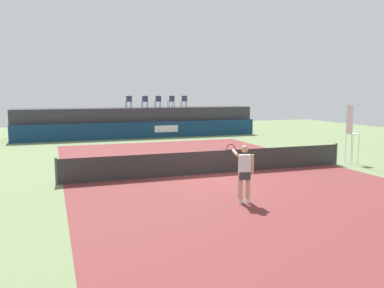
{
  "coord_description": "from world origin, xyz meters",
  "views": [
    {
      "loc": [
        -6.29,
        -15.03,
        3.35
      ],
      "look_at": [
        -0.24,
        2.0,
        1.0
      ],
      "focal_mm": 37.17,
      "sensor_mm": 36.0,
      "label": 1
    }
  ],
  "objects_px": {
    "spectator_chair_left": "(145,101)",
    "net_post_near": "(56,171)",
    "tennis_player": "(244,171)",
    "spectator_chair_far_right": "(184,101)",
    "spectator_chair_far_left": "(129,101)",
    "tennis_ball": "(272,152)",
    "umpire_chair": "(351,130)",
    "spectator_chair_right": "(171,101)",
    "net_post_far": "(336,154)",
    "spectator_chair_center": "(158,101)"
  },
  "relations": [
    {
      "from": "spectator_chair_left",
      "to": "umpire_chair",
      "type": "distance_m",
      "value": 16.42
    },
    {
      "from": "net_post_near",
      "to": "tennis_ball",
      "type": "xyz_separation_m",
      "value": [
        11.43,
        4.11,
        -0.46
      ]
    },
    {
      "from": "spectator_chair_far_left",
      "to": "net_post_near",
      "type": "height_order",
      "value": "spectator_chair_far_left"
    },
    {
      "from": "spectator_chair_center",
      "to": "net_post_far",
      "type": "height_order",
      "value": "spectator_chair_center"
    },
    {
      "from": "spectator_chair_right",
      "to": "tennis_ball",
      "type": "distance_m",
      "value": 11.5
    },
    {
      "from": "spectator_chair_left",
      "to": "spectator_chair_right",
      "type": "xyz_separation_m",
      "value": [
        2.1,
        -0.07,
        0.0
      ]
    },
    {
      "from": "umpire_chair",
      "to": "tennis_ball",
      "type": "height_order",
      "value": "umpire_chair"
    },
    {
      "from": "spectator_chair_right",
      "to": "net_post_near",
      "type": "relative_size",
      "value": 0.89
    },
    {
      "from": "spectator_chair_left",
      "to": "net_post_near",
      "type": "distance_m",
      "value": 16.65
    },
    {
      "from": "spectator_chair_left",
      "to": "net_post_near",
      "type": "relative_size",
      "value": 0.89
    },
    {
      "from": "spectator_chair_left",
      "to": "tennis_player",
      "type": "xyz_separation_m",
      "value": [
        -1.36,
        -19.4,
        -1.73
      ]
    },
    {
      "from": "spectator_chair_far_left",
      "to": "umpire_chair",
      "type": "height_order",
      "value": "spectator_chair_far_left"
    },
    {
      "from": "tennis_ball",
      "to": "spectator_chair_far_right",
      "type": "bearing_deg",
      "value": 96.91
    },
    {
      "from": "spectator_chair_far_right",
      "to": "umpire_chair",
      "type": "distance_m",
      "value": 15.8
    },
    {
      "from": "spectator_chair_left",
      "to": "tennis_player",
      "type": "bearing_deg",
      "value": -94.0
    },
    {
      "from": "spectator_chair_far_right",
      "to": "tennis_player",
      "type": "distance_m",
      "value": 20.41
    },
    {
      "from": "spectator_chair_far_left",
      "to": "spectator_chair_right",
      "type": "relative_size",
      "value": 1.0
    },
    {
      "from": "spectator_chair_far_right",
      "to": "net_post_far",
      "type": "bearing_deg",
      "value": -81.37
    },
    {
      "from": "spectator_chair_center",
      "to": "spectator_chair_left",
      "type": "bearing_deg",
      "value": -176.61
    },
    {
      "from": "tennis_ball",
      "to": "tennis_player",
      "type": "bearing_deg",
      "value": -125.56
    },
    {
      "from": "tennis_player",
      "to": "spectator_chair_far_right",
      "type": "bearing_deg",
      "value": 76.74
    },
    {
      "from": "tennis_player",
      "to": "tennis_ball",
      "type": "relative_size",
      "value": 26.03
    },
    {
      "from": "umpire_chair",
      "to": "tennis_ball",
      "type": "bearing_deg",
      "value": 113.35
    },
    {
      "from": "spectator_chair_right",
      "to": "umpire_chair",
      "type": "relative_size",
      "value": 0.32
    },
    {
      "from": "spectator_chair_far_right",
      "to": "net_post_near",
      "type": "xyz_separation_m",
      "value": [
        -10.06,
        -15.45,
        -2.19
      ]
    },
    {
      "from": "spectator_chair_right",
      "to": "umpire_chair",
      "type": "xyz_separation_m",
      "value": [
        4.35,
        -14.99,
        -1.11
      ]
    },
    {
      "from": "spectator_chair_left",
      "to": "umpire_chair",
      "type": "xyz_separation_m",
      "value": [
        6.45,
        -15.06,
        -1.11
      ]
    },
    {
      "from": "spectator_chair_far_left",
      "to": "spectator_chair_left",
      "type": "xyz_separation_m",
      "value": [
        1.17,
        -0.39,
        0.0
      ]
    },
    {
      "from": "spectator_chair_left",
      "to": "net_post_far",
      "type": "distance_m",
      "value": 16.24
    },
    {
      "from": "spectator_chair_far_right",
      "to": "tennis_player",
      "type": "bearing_deg",
      "value": -103.26
    },
    {
      "from": "spectator_chair_far_left",
      "to": "umpire_chair",
      "type": "xyz_separation_m",
      "value": [
        7.62,
        -15.45,
        -1.11
      ]
    },
    {
      "from": "spectator_chair_left",
      "to": "tennis_player",
      "type": "height_order",
      "value": "spectator_chair_left"
    },
    {
      "from": "spectator_chair_center",
      "to": "tennis_ball",
      "type": "distance_m",
      "value": 11.9
    },
    {
      "from": "net_post_far",
      "to": "tennis_ball",
      "type": "height_order",
      "value": "net_post_far"
    },
    {
      "from": "spectator_chair_left",
      "to": "spectator_chair_center",
      "type": "bearing_deg",
      "value": 3.39
    },
    {
      "from": "net_post_far",
      "to": "spectator_chair_far_left",
      "type": "bearing_deg",
      "value": 113.81
    },
    {
      "from": "spectator_chair_left",
      "to": "net_post_far",
      "type": "height_order",
      "value": "spectator_chair_left"
    },
    {
      "from": "net_post_far",
      "to": "tennis_player",
      "type": "bearing_deg",
      "value": -148.22
    },
    {
      "from": "spectator_chair_far_left",
      "to": "net_post_near",
      "type": "distance_m",
      "value": 16.58
    },
    {
      "from": "umpire_chair",
      "to": "net_post_near",
      "type": "bearing_deg",
      "value": -179.98
    },
    {
      "from": "spectator_chair_right",
      "to": "net_post_far",
      "type": "xyz_separation_m",
      "value": [
        3.55,
        -14.99,
        -2.19
      ]
    },
    {
      "from": "spectator_chair_far_left",
      "to": "tennis_player",
      "type": "distance_m",
      "value": 19.87
    },
    {
      "from": "spectator_chair_far_left",
      "to": "spectator_chair_far_right",
      "type": "bearing_deg",
      "value": -0.04
    },
    {
      "from": "spectator_chair_far_left",
      "to": "net_post_far",
      "type": "xyz_separation_m",
      "value": [
        6.82,
        -15.45,
        -2.19
      ]
    },
    {
      "from": "net_post_far",
      "to": "spectator_chair_center",
      "type": "bearing_deg",
      "value": 106.89
    },
    {
      "from": "spectator_chair_right",
      "to": "tennis_player",
      "type": "xyz_separation_m",
      "value": [
        -3.46,
        -19.34,
        -1.73
      ]
    },
    {
      "from": "spectator_chair_far_right",
      "to": "net_post_far",
      "type": "height_order",
      "value": "spectator_chair_far_right"
    },
    {
      "from": "spectator_chair_right",
      "to": "net_post_far",
      "type": "bearing_deg",
      "value": -76.68
    },
    {
      "from": "spectator_chair_far_left",
      "to": "spectator_chair_left",
      "type": "height_order",
      "value": "same"
    },
    {
      "from": "spectator_chair_center",
      "to": "spectator_chair_right",
      "type": "bearing_deg",
      "value": -7.25
    }
  ]
}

